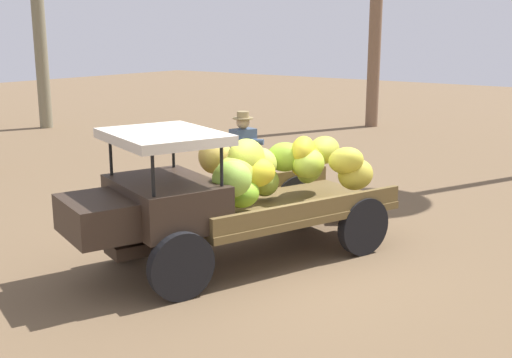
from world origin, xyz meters
name	(u,v)px	position (x,y,z in m)	size (l,w,h in m)	color
ground_plane	(254,264)	(0.00, 0.00, 0.00)	(60.00, 60.00, 0.00)	brown
truck	(234,191)	(0.02, -0.32, 0.97)	(4.66, 2.92, 1.85)	#33261D
farmer	(243,157)	(-1.71, -1.51, 1.01)	(0.54, 0.50, 1.76)	#4C5C74
wooden_crate	(347,208)	(-2.60, -0.03, 0.19)	(0.53, 0.36, 0.39)	olive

